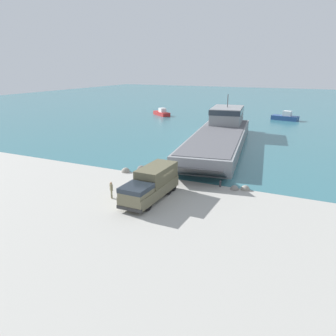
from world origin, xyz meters
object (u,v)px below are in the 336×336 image
at_px(moored_boat_c, 162,113).
at_px(landing_craft, 221,133).
at_px(military_truck, 151,184).
at_px(moored_boat_a, 285,117).
at_px(mooring_bollard, 220,183).
at_px(soldier_on_ramp, 111,189).

bearing_deg(moored_boat_c, landing_craft, -98.65).
bearing_deg(military_truck, moored_boat_a, 174.29).
relative_size(military_truck, mooring_bollard, 10.60).
bearing_deg(mooring_bollard, military_truck, -130.64).
relative_size(landing_craft, soldier_on_ramp, 21.03).
distance_m(military_truck, soldier_on_ramp, 4.02).
relative_size(landing_craft, moored_boat_a, 5.50).
xyz_separation_m(military_truck, mooring_bollard, (5.33, 6.21, -1.14)).
bearing_deg(soldier_on_ramp, landing_craft, 37.47).
height_order(landing_craft, moored_boat_a, landing_craft).
relative_size(landing_craft, mooring_bollard, 47.35).
relative_size(soldier_on_ramp, moored_boat_c, 0.27).
relative_size(landing_craft, moored_boat_c, 5.71).
relative_size(soldier_on_ramp, mooring_bollard, 2.25).
height_order(military_truck, moored_boat_a, military_truck).
xyz_separation_m(soldier_on_ramp, mooring_bollard, (8.98, 7.81, -0.58)).
relative_size(soldier_on_ramp, moored_boat_a, 0.26).
height_order(military_truck, moored_boat_c, military_truck).
xyz_separation_m(moored_boat_a, mooring_bollard, (-1.08, -52.16, -0.34)).
distance_m(moored_boat_c, mooring_bollard, 55.53).
height_order(moored_boat_a, moored_boat_c, moored_boat_a).
height_order(military_truck, soldier_on_ramp, military_truck).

